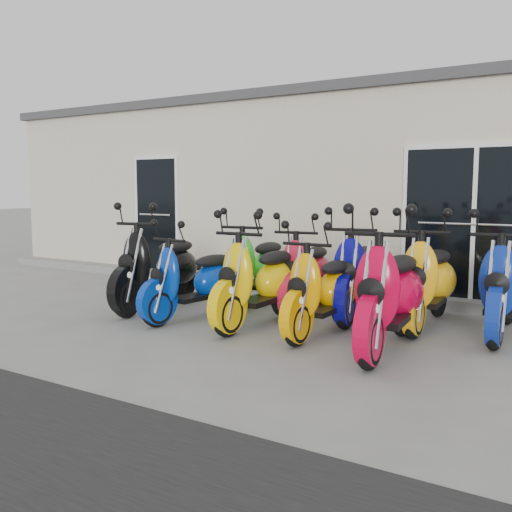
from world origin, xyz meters
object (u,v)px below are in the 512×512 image
at_px(scooter_back_red, 306,261).
at_px(scooter_front_black, 158,255).
at_px(scooter_front_blue, 193,269).
at_px(scooter_front_orange_b, 323,277).
at_px(scooter_front_orange_a, 259,268).
at_px(scooter_back_blue, 359,262).
at_px(scooter_front_red, 390,277).
at_px(scooter_back_extra, 504,272).
at_px(scooter_back_yellow, 429,267).
at_px(scooter_back_green, 256,256).

bearing_deg(scooter_back_red, scooter_front_black, -160.22).
bearing_deg(scooter_front_blue, scooter_back_red, 59.56).
bearing_deg(scooter_front_orange_b, scooter_back_red, 125.70).
bearing_deg(scooter_front_orange_a, scooter_back_blue, 50.11).
height_order(scooter_front_blue, scooter_front_red, scooter_front_red).
distance_m(scooter_front_black, scooter_back_red, 2.08).
bearing_deg(scooter_front_orange_a, scooter_front_orange_b, 1.11).
bearing_deg(scooter_front_red, scooter_front_orange_b, 159.17).
height_order(scooter_front_black, scooter_back_blue, scooter_front_black).
xyz_separation_m(scooter_back_red, scooter_back_extra, (2.55, -0.06, 0.05)).
bearing_deg(scooter_back_yellow, scooter_back_green, 176.95).
bearing_deg(scooter_front_black, scooter_front_orange_a, -9.95).
distance_m(scooter_front_red, scooter_back_yellow, 1.28).
height_order(scooter_front_black, scooter_front_red, scooter_front_red).
xyz_separation_m(scooter_front_black, scooter_front_blue, (0.83, -0.28, -0.10)).
xyz_separation_m(scooter_front_red, scooter_back_blue, (-0.85, 1.29, -0.04)).
relative_size(scooter_front_blue, scooter_back_red, 0.95).
height_order(scooter_back_red, scooter_back_extra, scooter_back_extra).
height_order(scooter_front_red, scooter_back_blue, scooter_front_red).
xyz_separation_m(scooter_front_orange_a, scooter_back_yellow, (1.80, 1.03, 0.02)).
height_order(scooter_front_black, scooter_back_green, scooter_front_black).
bearing_deg(scooter_front_orange_b, scooter_back_blue, 89.11).
height_order(scooter_back_yellow, scooter_back_extra, same).
bearing_deg(scooter_back_red, scooter_front_blue, -136.97).
distance_m(scooter_front_blue, scooter_back_blue, 2.16).
height_order(scooter_front_orange_b, scooter_front_red, scooter_front_red).
height_order(scooter_front_orange_b, scooter_back_extra, scooter_back_extra).
bearing_deg(scooter_back_yellow, scooter_front_black, -168.17).
bearing_deg(scooter_back_blue, scooter_front_blue, -155.51).
distance_m(scooter_front_red, scooter_back_blue, 1.54).
relative_size(scooter_back_green, scooter_back_extra, 0.97).
relative_size(scooter_back_red, scooter_back_blue, 0.94).
height_order(scooter_back_blue, scooter_back_extra, scooter_back_extra).
distance_m(scooter_front_black, scooter_back_yellow, 3.66).
relative_size(scooter_front_orange_a, scooter_front_orange_b, 1.07).
xyz_separation_m(scooter_front_black, scooter_front_red, (3.48, -0.38, 0.02)).
height_order(scooter_front_black, scooter_back_red, scooter_front_black).
bearing_deg(scooter_front_black, scooter_back_green, 35.87).
bearing_deg(scooter_back_red, scooter_back_extra, -9.22).
bearing_deg(scooter_back_blue, scooter_back_extra, -8.81).
height_order(scooter_front_orange_a, scooter_back_green, scooter_front_orange_a).
relative_size(scooter_front_black, scooter_front_red, 0.97).
bearing_deg(scooter_front_blue, scooter_back_yellow, 32.15).
xyz_separation_m(scooter_front_blue, scooter_back_extra, (3.56, 1.17, 0.08)).
height_order(scooter_front_red, scooter_back_extra, scooter_front_red).
bearing_deg(scooter_back_green, scooter_back_red, -3.16).
height_order(scooter_front_orange_a, scooter_front_red, scooter_front_red).
height_order(scooter_front_black, scooter_back_extra, scooter_front_black).
height_order(scooter_back_green, scooter_back_red, scooter_back_green).
relative_size(scooter_front_red, scooter_back_blue, 1.06).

